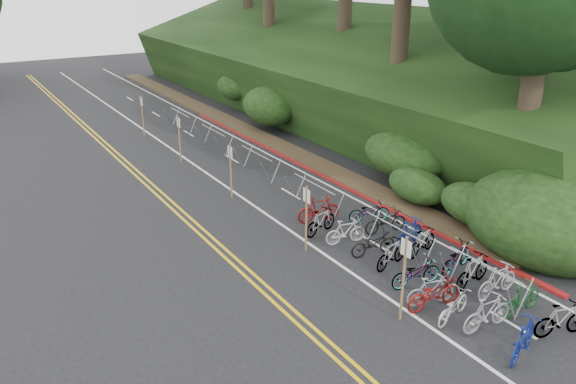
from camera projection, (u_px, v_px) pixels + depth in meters
The scene contains 10 objects.
ground at pixel (384, 324), 16.20m from camera, with size 120.00×120.00×0.00m, color black.
road_markings at pixel (242, 204), 24.47m from camera, with size 7.47×80.00×0.01m.
red_curb at pixel (313, 170), 28.45m from camera, with size 0.25×28.00×0.10m, color maroon.
embankment at pixel (345, 84), 36.65m from camera, with size 14.30×48.14×9.11m.
bike_rack_front at pixel (484, 275), 17.00m from camera, with size 1.19×2.72×1.27m.
bike_racks_rest at pixel (257, 159), 27.61m from camera, with size 1.14×23.00×1.17m.
signpost_near at pixel (404, 273), 15.84m from camera, with size 0.08×0.40×2.68m.
signposts_rest at pixel (203, 150), 27.01m from camera, with size 0.08×18.40×2.50m.
bike_front at pixel (434, 293), 16.77m from camera, with size 1.94×0.68×1.02m, color maroon.
bike_valet at pixel (423, 259), 18.78m from camera, with size 3.40×11.73×1.10m.
Camera 1 is at (-9.59, -10.11, 9.50)m, focal length 35.00 mm.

